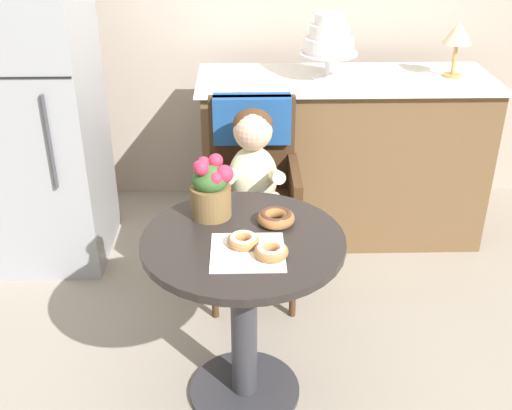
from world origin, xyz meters
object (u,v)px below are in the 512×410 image
object	(u,v)px
cafe_table	(243,288)
refrigerator	(28,103)
wicker_chair	(252,167)
donut_side	(244,240)
donut_front	(271,251)
donut_mid	(276,217)
tiered_cake_stand	(329,40)
seated_child	(253,174)
table_lamp	(458,35)
flower_vase	(211,188)

from	to	relation	value
cafe_table	refrigerator	xyz separation A→B (m)	(-1.05, 1.10, 0.34)
wicker_chair	donut_side	size ratio (longest dim) A/B	8.68
donut_front	donut_mid	size ratio (longest dim) A/B	0.85
donut_mid	tiered_cake_stand	world-z (taller)	tiered_cake_stand
tiered_cake_stand	refrigerator	size ratio (longest dim) A/B	0.20
donut_front	donut_side	world-z (taller)	donut_front
donut_mid	donut_side	bearing A→B (deg)	-127.97
donut_side	tiered_cake_stand	bearing A→B (deg)	71.86
seated_child	donut_front	xyz separation A→B (m)	(0.05, -0.73, 0.07)
cafe_table	donut_side	distance (m)	0.24
tiered_cake_stand	donut_side	bearing A→B (deg)	-108.14
table_lamp	cafe_table	bearing A→B (deg)	-129.96
cafe_table	table_lamp	xyz separation A→B (m)	(1.11, 1.32, 0.61)
flower_vase	tiered_cake_stand	xyz separation A→B (m)	(0.56, 1.13, 0.27)
wicker_chair	table_lamp	bearing A→B (deg)	31.57
donut_side	table_lamp	world-z (taller)	table_lamp
seated_child	table_lamp	xyz separation A→B (m)	(1.06, 0.71, 0.44)
flower_vase	tiered_cake_stand	size ratio (longest dim) A/B	0.72
flower_vase	donut_front	bearing A→B (deg)	-54.44
donut_front	table_lamp	bearing A→B (deg)	54.93
wicker_chair	seated_child	world-z (taller)	seated_child
wicker_chair	refrigerator	bearing A→B (deg)	167.00
seated_child	donut_mid	distance (m)	0.52
donut_side	table_lamp	distance (m)	1.80
cafe_table	wicker_chair	distance (m)	0.78
seated_child	refrigerator	bearing A→B (deg)	155.95
donut_side	flower_vase	bearing A→B (deg)	118.49
seated_child	donut_front	size ratio (longest dim) A/B	6.32
cafe_table	table_lamp	bearing A→B (deg)	50.04
table_lamp	refrigerator	size ratio (longest dim) A/B	0.17
donut_front	refrigerator	bearing A→B (deg)	133.03
cafe_table	donut_mid	size ratio (longest dim) A/B	5.30
tiered_cake_stand	refrigerator	bearing A→B (deg)	-172.38
tiered_cake_stand	table_lamp	size ratio (longest dim) A/B	1.16
cafe_table	flower_vase	world-z (taller)	flower_vase
cafe_table	wicker_chair	xyz separation A→B (m)	(0.05, 0.77, 0.13)
flower_vase	tiered_cake_stand	bearing A→B (deg)	63.74
donut_side	tiered_cake_stand	size ratio (longest dim) A/B	0.33
seated_child	tiered_cake_stand	size ratio (longest dim) A/B	2.19
seated_child	donut_front	bearing A→B (deg)	-86.47
flower_vase	wicker_chair	bearing A→B (deg)	74.95
table_lamp	refrigerator	xyz separation A→B (m)	(-2.16, -0.22, -0.27)
donut_front	tiered_cake_stand	distance (m)	1.51
tiered_cake_stand	cafe_table	bearing A→B (deg)	-108.91
donut_side	wicker_chair	bearing A→B (deg)	86.90
donut_mid	flower_vase	world-z (taller)	flower_vase
flower_vase	tiered_cake_stand	world-z (taller)	tiered_cake_stand
wicker_chair	flower_vase	world-z (taller)	flower_vase
refrigerator	wicker_chair	bearing A→B (deg)	-16.92
table_lamp	refrigerator	world-z (taller)	refrigerator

